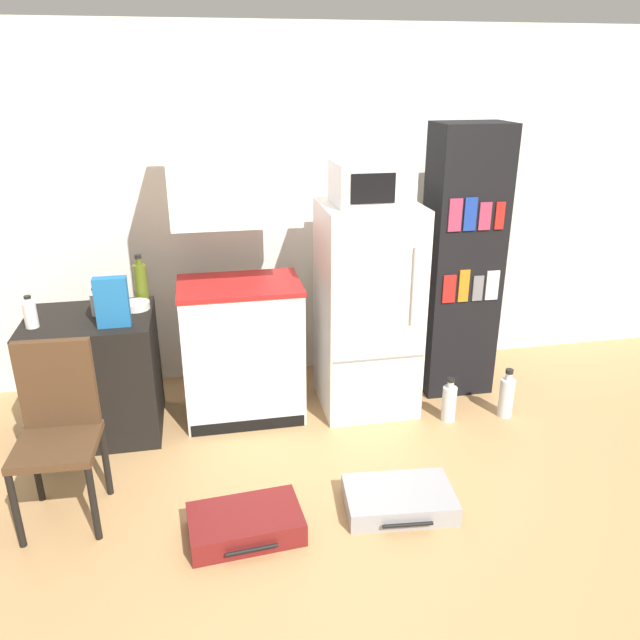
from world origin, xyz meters
TOP-DOWN VIEW (x-y plane):
  - ground_plane at (0.00, 0.00)m, footprint 24.00×24.00m
  - wall_back at (0.20, 2.00)m, footprint 6.40×0.10m
  - side_table at (-1.36, 1.28)m, footprint 0.76×0.63m
  - kitchen_hutch at (-0.43, 1.34)m, footprint 0.79×0.54m
  - refrigerator at (0.42, 1.30)m, footprint 0.63×0.62m
  - microwave at (0.42, 1.30)m, footprint 0.47×0.40m
  - bookshelf at (1.12, 1.43)m, footprint 0.49×0.36m
  - bottle_olive_oil at (-1.05, 1.53)m, footprint 0.08×0.08m
  - bottle_ketchup_red at (-1.28, 1.45)m, footprint 0.08×0.08m
  - bottle_clear_short at (-1.30, 1.31)m, footprint 0.07×0.07m
  - bottle_milk_white at (-1.66, 1.18)m, footprint 0.08×0.08m
  - bowl at (-1.08, 1.37)m, footprint 0.17×0.17m
  - cereal_box at (-1.18, 1.11)m, footprint 0.19×0.07m
  - chair at (-1.43, 0.49)m, footprint 0.42×0.42m
  - suitcase_large_flat at (-0.53, 0.10)m, footprint 0.59×0.41m
  - suitcase_small_flat at (0.30, 0.14)m, footprint 0.61×0.44m
  - water_bottle_front at (1.31, 0.94)m, footprint 0.10×0.10m
  - water_bottle_middle at (0.91, 0.96)m, footprint 0.10×0.10m

SIDE VIEW (x-z plane):
  - ground_plane at x=0.00m, z-range 0.00..0.00m
  - suitcase_small_flat at x=0.30m, z-range 0.00..0.11m
  - suitcase_large_flat at x=-0.53m, z-range 0.00..0.13m
  - water_bottle_middle at x=0.91m, z-range -0.03..0.29m
  - water_bottle_front at x=1.31m, z-range -0.03..0.32m
  - side_table at x=-1.36m, z-range 0.00..0.79m
  - chair at x=-1.43m, z-range 0.08..1.02m
  - refrigerator at x=0.42m, z-range 0.00..1.42m
  - bowl at x=-1.08m, z-range 0.79..0.84m
  - bottle_ketchup_red at x=-1.28m, z-range 0.78..0.94m
  - bottle_clear_short at x=-1.30m, z-range 0.78..0.96m
  - bottle_milk_white at x=-1.66m, z-range 0.78..0.97m
  - bottle_olive_oil at x=-1.05m, z-range 0.77..1.08m
  - kitchen_hutch at x=-0.43m, z-range -0.08..1.96m
  - cereal_box at x=-1.18m, z-range 0.79..1.09m
  - bookshelf at x=1.12m, z-range 0.00..1.89m
  - wall_back at x=0.20m, z-range 0.00..2.51m
  - microwave at x=0.42m, z-range 1.42..1.68m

